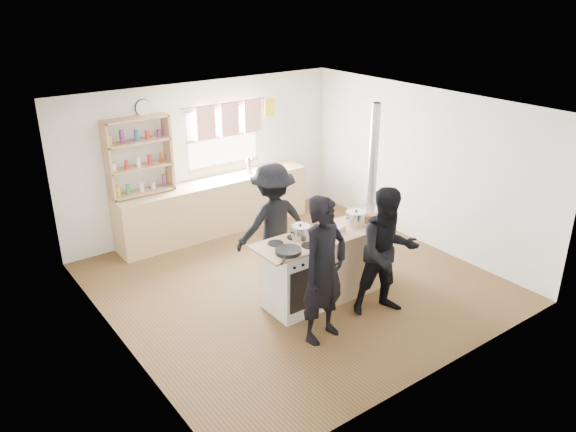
{
  "coord_description": "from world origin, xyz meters",
  "views": [
    {
      "loc": [
        -4.21,
        -5.59,
        3.94
      ],
      "look_at": [
        -0.19,
        -0.1,
        1.1
      ],
      "focal_mm": 35.0,
      "sensor_mm": 36.0,
      "label": 1
    }
  ],
  "objects_px": {
    "stockpot_counter": "(356,218)",
    "roast_tray": "(330,229)",
    "skillet_greens": "(288,251)",
    "stockpot_stove": "(300,232)",
    "person_near_left": "(324,270)",
    "flue_heater": "(369,233)",
    "thermos": "(249,166)",
    "person_far": "(273,223)",
    "bread_board": "(370,220)",
    "cooking_island": "(328,265)",
    "person_near_right": "(388,252)"
  },
  "relations": [
    {
      "from": "person_near_right",
      "to": "person_far",
      "type": "bearing_deg",
      "value": 132.28
    },
    {
      "from": "cooking_island",
      "to": "person_near_left",
      "type": "distance_m",
      "value": 1.06
    },
    {
      "from": "thermos",
      "to": "person_far",
      "type": "distance_m",
      "value": 2.08
    },
    {
      "from": "skillet_greens",
      "to": "stockpot_stove",
      "type": "distance_m",
      "value": 0.45
    },
    {
      "from": "person_near_left",
      "to": "person_near_right",
      "type": "bearing_deg",
      "value": -10.42
    },
    {
      "from": "skillet_greens",
      "to": "person_near_right",
      "type": "bearing_deg",
      "value": -27.09
    },
    {
      "from": "cooking_island",
      "to": "stockpot_counter",
      "type": "distance_m",
      "value": 0.73
    },
    {
      "from": "stockpot_counter",
      "to": "thermos",
      "type": "bearing_deg",
      "value": 88.62
    },
    {
      "from": "stockpot_counter",
      "to": "roast_tray",
      "type": "bearing_deg",
      "value": 178.82
    },
    {
      "from": "cooking_island",
      "to": "person_far",
      "type": "distance_m",
      "value": 0.99
    },
    {
      "from": "cooking_island",
      "to": "stockpot_counter",
      "type": "xyz_separation_m",
      "value": [
        0.47,
        0.01,
        0.56
      ]
    },
    {
      "from": "stockpot_stove",
      "to": "stockpot_counter",
      "type": "relative_size",
      "value": 0.9
    },
    {
      "from": "skillet_greens",
      "to": "person_near_left",
      "type": "bearing_deg",
      "value": -78.41
    },
    {
      "from": "thermos",
      "to": "stockpot_counter",
      "type": "xyz_separation_m",
      "value": [
        -0.07,
        -2.76,
        -0.01
      ]
    },
    {
      "from": "cooking_island",
      "to": "stockpot_counter",
      "type": "height_order",
      "value": "stockpot_counter"
    },
    {
      "from": "thermos",
      "to": "person_near_right",
      "type": "relative_size",
      "value": 0.16
    },
    {
      "from": "cooking_island",
      "to": "person_far",
      "type": "height_order",
      "value": "person_far"
    },
    {
      "from": "bread_board",
      "to": "flue_heater",
      "type": "relative_size",
      "value": 0.13
    },
    {
      "from": "bread_board",
      "to": "person_near_right",
      "type": "bearing_deg",
      "value": -116.35
    },
    {
      "from": "skillet_greens",
      "to": "person_near_right",
      "type": "height_order",
      "value": "person_near_right"
    },
    {
      "from": "person_near_left",
      "to": "flue_heater",
      "type": "bearing_deg",
      "value": 19.94
    },
    {
      "from": "thermos",
      "to": "person_far",
      "type": "bearing_deg",
      "value": -113.55
    },
    {
      "from": "cooking_island",
      "to": "stockpot_counter",
      "type": "relative_size",
      "value": 7.11
    },
    {
      "from": "thermos",
      "to": "bread_board",
      "type": "distance_m",
      "value": 2.85
    },
    {
      "from": "cooking_island",
      "to": "person_near_right",
      "type": "xyz_separation_m",
      "value": [
        0.34,
        -0.73,
        0.38
      ]
    },
    {
      "from": "person_near_left",
      "to": "person_near_right",
      "type": "height_order",
      "value": "person_near_left"
    },
    {
      "from": "skillet_greens",
      "to": "roast_tray",
      "type": "bearing_deg",
      "value": 12.6
    },
    {
      "from": "person_near_right",
      "to": "person_far",
      "type": "xyz_separation_m",
      "value": [
        -0.63,
        1.6,
        0.01
      ]
    },
    {
      "from": "roast_tray",
      "to": "person_near_left",
      "type": "relative_size",
      "value": 0.24
    },
    {
      "from": "skillet_greens",
      "to": "thermos",
      "type": "bearing_deg",
      "value": 65.81
    },
    {
      "from": "thermos",
      "to": "bread_board",
      "type": "relative_size",
      "value": 0.82
    },
    {
      "from": "stockpot_counter",
      "to": "person_near_right",
      "type": "relative_size",
      "value": 0.16
    },
    {
      "from": "stockpot_stove",
      "to": "person_far",
      "type": "bearing_deg",
      "value": 81.58
    },
    {
      "from": "skillet_greens",
      "to": "cooking_island",
      "type": "bearing_deg",
      "value": 11.6
    },
    {
      "from": "bread_board",
      "to": "thermos",
      "type": "bearing_deg",
      "value": 92.43
    },
    {
      "from": "thermos",
      "to": "roast_tray",
      "type": "relative_size",
      "value": 0.63
    },
    {
      "from": "stockpot_counter",
      "to": "person_near_right",
      "type": "xyz_separation_m",
      "value": [
        -0.13,
        -0.74,
        -0.18
      ]
    },
    {
      "from": "cooking_island",
      "to": "flue_heater",
      "type": "relative_size",
      "value": 0.79
    },
    {
      "from": "stockpot_counter",
      "to": "person_near_right",
      "type": "height_order",
      "value": "person_near_right"
    },
    {
      "from": "bread_board",
      "to": "cooking_island",
      "type": "bearing_deg",
      "value": 173.27
    },
    {
      "from": "bread_board",
      "to": "person_far",
      "type": "height_order",
      "value": "person_far"
    },
    {
      "from": "thermos",
      "to": "cooking_island",
      "type": "xyz_separation_m",
      "value": [
        -0.54,
        -2.77,
        -0.57
      ]
    },
    {
      "from": "roast_tray",
      "to": "stockpot_stove",
      "type": "distance_m",
      "value": 0.44
    },
    {
      "from": "skillet_greens",
      "to": "person_far",
      "type": "bearing_deg",
      "value": 64.62
    },
    {
      "from": "stockpot_stove",
      "to": "person_near_right",
      "type": "distance_m",
      "value": 1.12
    },
    {
      "from": "skillet_greens",
      "to": "stockpot_counter",
      "type": "relative_size",
      "value": 1.63
    },
    {
      "from": "cooking_island",
      "to": "stockpot_stove",
      "type": "distance_m",
      "value": 0.69
    },
    {
      "from": "stockpot_stove",
      "to": "person_near_right",
      "type": "xyz_separation_m",
      "value": [
        0.74,
        -0.82,
        -0.18
      ]
    },
    {
      "from": "thermos",
      "to": "flue_heater",
      "type": "relative_size",
      "value": 0.11
    },
    {
      "from": "roast_tray",
      "to": "person_near_right",
      "type": "bearing_deg",
      "value": -67.13
    }
  ]
}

